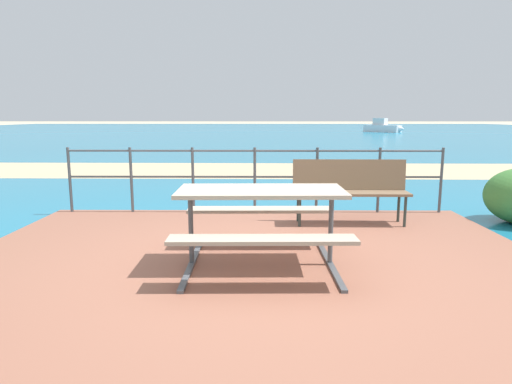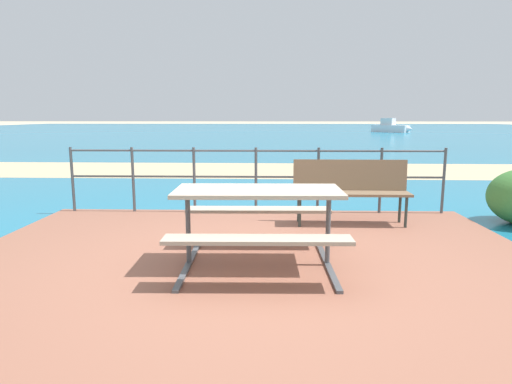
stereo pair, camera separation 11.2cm
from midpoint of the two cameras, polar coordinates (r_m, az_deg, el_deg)
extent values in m
plane|color=beige|center=(4.70, -1.21, -9.83)|extent=(240.00, 240.00, 0.00)
cube|color=#935B47|center=(4.69, -1.21, -9.49)|extent=(6.40, 5.20, 0.06)
cube|color=teal|center=(44.45, 0.34, 7.82)|extent=(90.00, 90.00, 0.01)
cube|color=tan|center=(12.93, -0.10, 2.85)|extent=(54.04, 4.39, 0.01)
cube|color=tan|center=(4.42, -0.07, 0.12)|extent=(1.68, 0.77, 0.04)
cube|color=tan|center=(3.88, -0.01, -6.21)|extent=(1.67, 0.29, 0.04)
cube|color=tan|center=(5.10, -0.12, -2.31)|extent=(1.67, 0.29, 0.04)
cylinder|color=#4C5156|center=(4.55, -9.14, -4.71)|extent=(0.05, 0.05, 0.78)
cube|color=#4C5156|center=(4.66, -9.01, -9.16)|extent=(0.09, 1.51, 0.03)
cylinder|color=#4C5156|center=(4.56, 8.98, -4.68)|extent=(0.05, 0.05, 0.78)
cube|color=#4C5156|center=(4.67, 8.86, -9.12)|extent=(0.09, 1.51, 0.03)
cube|color=#7A6047|center=(6.33, 11.70, -0.13)|extent=(1.62, 0.42, 0.04)
cube|color=#7A6047|center=(6.47, 11.49, 2.23)|extent=(1.62, 0.08, 0.44)
cylinder|color=#2D3833|center=(6.13, 5.17, -2.42)|extent=(0.04, 0.04, 0.45)
cylinder|color=#2D3833|center=(6.43, 4.98, -1.85)|extent=(0.04, 0.04, 0.45)
cylinder|color=#2D3833|center=(6.40, 18.31, -2.36)|extent=(0.04, 0.04, 0.45)
cylinder|color=#2D3833|center=(6.69, 17.56, -1.82)|extent=(0.04, 0.04, 0.45)
cylinder|color=#4C5156|center=(7.62, -23.39, 1.46)|extent=(0.04, 0.04, 1.03)
cylinder|color=#4C5156|center=(7.28, -16.29, 1.52)|extent=(0.04, 0.04, 1.03)
cylinder|color=#4C5156|center=(7.06, -8.63, 1.55)|extent=(0.04, 0.04, 1.03)
cylinder|color=#4C5156|center=(6.97, -0.62, 1.56)|extent=(0.04, 0.04, 1.03)
cylinder|color=#4C5156|center=(7.02, 7.43, 1.53)|extent=(0.04, 0.04, 1.03)
cylinder|color=#4C5156|center=(7.21, 15.22, 1.48)|extent=(0.04, 0.04, 1.03)
cylinder|color=#4C5156|center=(7.52, 22.49, 1.41)|extent=(0.04, 0.04, 1.03)
cylinder|color=#4C5156|center=(6.92, -0.63, 5.38)|extent=(5.90, 0.03, 0.03)
cylinder|color=#4C5156|center=(6.96, -0.62, 1.98)|extent=(5.90, 0.03, 0.03)
cube|color=silver|center=(45.20, 16.00, 7.92)|extent=(3.45, 3.21, 0.69)
cube|color=silver|center=(45.30, 15.74, 8.80)|extent=(1.47, 1.44, 0.66)
cone|color=silver|center=(44.41, 18.33, 7.78)|extent=(0.78, 0.80, 0.62)
camera|label=1|loc=(0.06, -90.53, -0.09)|focal=30.84mm
camera|label=2|loc=(0.06, 89.47, 0.09)|focal=30.84mm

